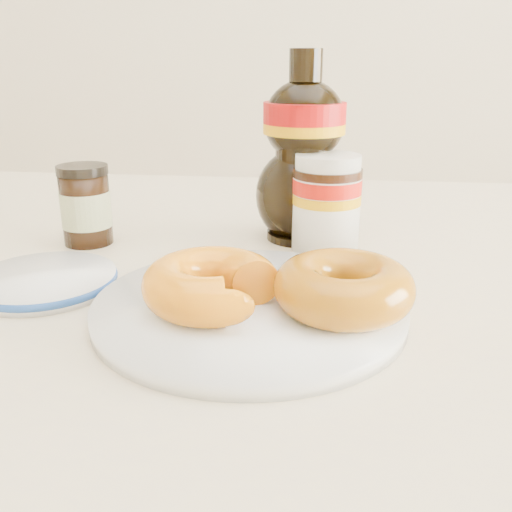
# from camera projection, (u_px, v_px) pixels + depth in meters

# --- Properties ---
(dining_table) EXTENTS (1.40, 0.90, 0.75)m
(dining_table) POSITION_uv_depth(u_px,v_px,m) (313.00, 339.00, 0.62)
(dining_table) COLOR beige
(dining_table) RESTS_ON ground
(plate) EXTENTS (0.26, 0.26, 0.01)m
(plate) POSITION_uv_depth(u_px,v_px,m) (249.00, 307.00, 0.48)
(plate) COLOR white
(plate) RESTS_ON dining_table
(donut_bitten) EXTENTS (0.14, 0.14, 0.04)m
(donut_bitten) POSITION_uv_depth(u_px,v_px,m) (211.00, 284.00, 0.46)
(donut_bitten) COLOR orange
(donut_bitten) RESTS_ON plate
(donut_whole) EXTENTS (0.14, 0.14, 0.04)m
(donut_whole) POSITION_uv_depth(u_px,v_px,m) (344.00, 287.00, 0.45)
(donut_whole) COLOR #995909
(donut_whole) RESTS_ON plate
(nutella_jar) EXTENTS (0.08, 0.08, 0.11)m
(nutella_jar) POSITION_uv_depth(u_px,v_px,m) (327.00, 199.00, 0.63)
(nutella_jar) COLOR white
(nutella_jar) RESTS_ON dining_table
(syrup_bottle) EXTENTS (0.13, 0.12, 0.21)m
(syrup_bottle) POSITION_uv_depth(u_px,v_px,m) (304.00, 148.00, 0.65)
(syrup_bottle) COLOR black
(syrup_bottle) RESTS_ON dining_table
(dark_jar) EXTENTS (0.06, 0.06, 0.09)m
(dark_jar) POSITION_uv_depth(u_px,v_px,m) (86.00, 206.00, 0.65)
(dark_jar) COLOR black
(dark_jar) RESTS_ON dining_table
(blue_rim_saucer) EXTENTS (0.14, 0.14, 0.01)m
(blue_rim_saucer) POSITION_uv_depth(u_px,v_px,m) (44.00, 280.00, 0.54)
(blue_rim_saucer) COLOR white
(blue_rim_saucer) RESTS_ON dining_table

